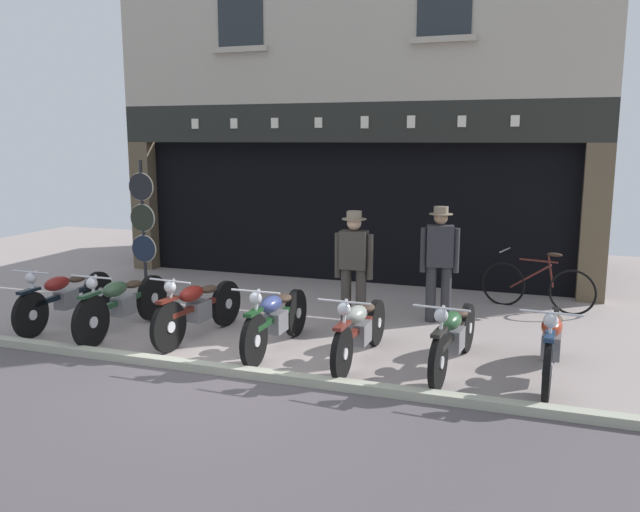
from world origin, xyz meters
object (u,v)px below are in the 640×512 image
Objects in this scene: motorcycle_center_left at (198,307)px; motorcycle_right at (453,335)px; motorcycle_far_left at (65,296)px; tyre_sign_pole at (143,219)px; motorcycle_left at (122,302)px; salesman_left at (354,263)px; motorcycle_far_right at (551,342)px; advert_board_near at (482,203)px; motorcycle_center at (276,318)px; motorcycle_center_right at (360,329)px; shopkeeper_center at (439,259)px; leaning_bicycle at (537,286)px.

motorcycle_center_left is 3.41m from motorcycle_right.
motorcycle_far_left is 2.69m from tyre_sign_pole.
motorcycle_left is at bearing 173.40° from motorcycle_far_left.
motorcycle_far_left is at bearing 16.31° from salesman_left.
motorcycle_far_right is 2.05× the size of advert_board_near.
motorcycle_right is at bearing -23.74° from tyre_sign_pole.
motorcycle_center is (3.36, -0.12, 0.01)m from motorcycle_far_left.
motorcycle_center_right is 1.11m from motorcycle_right.
motorcycle_right is 2.11m from shopkeeper_center.
motorcycle_right is at bearing 179.09° from leaning_bicycle.
motorcycle_center_left is 3.51m from shopkeeper_center.
motorcycle_center_right is 0.96× the size of motorcycle_right.
motorcycle_far_left is 1.05× the size of motorcycle_center.
motorcycle_center is 0.97× the size of motorcycle_right.
motorcycle_center_right is (4.48, -0.16, -0.01)m from motorcycle_far_left.
motorcycle_far_right is at bearing -172.07° from motorcycle_right.
motorcycle_center is at bearing -0.25° from motorcycle_center_right.
motorcycle_far_right is 0.86× the size of tyre_sign_pole.
motorcycle_center_left is at bearing 20.24° from shopkeeper_center.
motorcycle_center is at bearing 178.91° from motorcycle_center_left.
motorcycle_far_left is at bearing -142.15° from advert_board_near.
leaning_bicycle is (2.46, 1.90, -0.55)m from salesman_left.
salesman_left reaches higher than leaning_bicycle.
shopkeeper_center is at bearing -6.62° from tyre_sign_pole.
motorcycle_center is at bearing 64.24° from salesman_left.
motorcycle_right is 1.19× the size of shopkeeper_center.
motorcycle_center_left is 5.45m from advert_board_near.
motorcycle_far_right is 2.99m from salesman_left.
motorcycle_left is 1.23× the size of salesman_left.
leaning_bicycle is at bearing -143.32° from salesman_left.
salesman_left is (0.63, 1.36, 0.50)m from motorcycle_center.
motorcycle_far_right is at bearing 153.53° from salesman_left.
advert_board_near is (-0.13, 4.31, 1.14)m from motorcycle_right.
motorcycle_center_left reaches higher than motorcycle_right.
advert_board_near is 0.55× the size of leaning_bicycle.
motorcycle_right is at bearing -178.76° from motorcycle_center.
salesman_left is at bearing -163.53° from motorcycle_far_left.
shopkeeper_center is (5.09, 1.91, 0.53)m from motorcycle_far_left.
motorcycle_far_left is at bearing 6.55° from motorcycle_center_left.
motorcycle_far_right is 7.52m from tyre_sign_pole.
motorcycle_far_right is (6.65, -0.03, 0.01)m from motorcycle_far_left.
motorcycle_right is 6.55m from tyre_sign_pole.
motorcycle_far_left is 1.06× the size of motorcycle_center_right.
leaning_bicycle is at bearing -148.95° from motorcycle_left.
shopkeeper_center reaches higher than motorcycle_far_right.
tyre_sign_pole is at bearing -18.36° from motorcycle_right.
motorcycle_far_left is at bearing -0.10° from motorcycle_center_right.
leaning_bicycle is at bearing -154.85° from motorcycle_far_left.
advert_board_near is at bearing -122.14° from motorcycle_center_left.
motorcycle_far_left is 4.48m from motorcycle_center_right.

